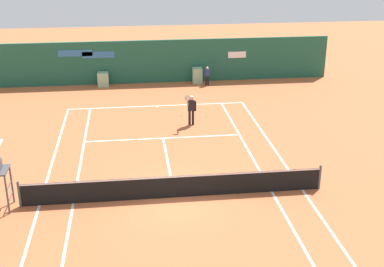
# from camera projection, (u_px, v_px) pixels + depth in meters

# --- Properties ---
(ground_plane) EXTENTS (80.00, 80.00, 0.01)m
(ground_plane) POSITION_uv_depth(u_px,v_px,m) (173.00, 191.00, 21.46)
(ground_plane) COLOR #BC6038
(tennis_net) EXTENTS (12.10, 0.10, 1.07)m
(tennis_net) POSITION_uv_depth(u_px,v_px,m) (174.00, 186.00, 20.74)
(tennis_net) COLOR #4C4C51
(tennis_net) RESTS_ON ground_plane
(sponsor_back_wall) EXTENTS (25.00, 1.02, 2.97)m
(sponsor_back_wall) POSITION_uv_depth(u_px,v_px,m) (151.00, 62.00, 36.08)
(sponsor_back_wall) COLOR #1E5642
(sponsor_back_wall) RESTS_ON ground_plane
(player_on_baseline) EXTENTS (0.68, 0.68, 1.88)m
(player_on_baseline) POSITION_uv_depth(u_px,v_px,m) (191.00, 108.00, 28.27)
(player_on_baseline) COLOR black
(player_on_baseline) RESTS_ON ground_plane
(ball_kid_right_post) EXTENTS (0.44, 0.20, 1.31)m
(ball_kid_right_post) POSITION_uv_depth(u_px,v_px,m) (207.00, 75.00, 35.65)
(ball_kid_right_post) COLOR black
(ball_kid_right_post) RESTS_ON ground_plane
(tennis_ball_by_sideline) EXTENTS (0.07, 0.07, 0.07)m
(tennis_ball_by_sideline) POSITION_uv_depth(u_px,v_px,m) (181.00, 115.00, 30.04)
(tennis_ball_by_sideline) COLOR #CCE033
(tennis_ball_by_sideline) RESTS_ON ground_plane
(tennis_ball_near_service_line) EXTENTS (0.07, 0.07, 0.07)m
(tennis_ball_near_service_line) POSITION_uv_depth(u_px,v_px,m) (206.00, 116.00, 29.95)
(tennis_ball_near_service_line) COLOR #CCE033
(tennis_ball_near_service_line) RESTS_ON ground_plane
(tennis_ball_mid_court) EXTENTS (0.07, 0.07, 0.07)m
(tennis_ball_mid_court) POSITION_uv_depth(u_px,v_px,m) (136.00, 140.00, 26.55)
(tennis_ball_mid_court) COLOR #CCE033
(tennis_ball_mid_court) RESTS_ON ground_plane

